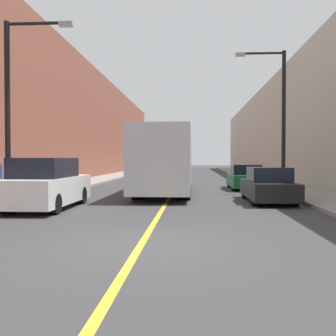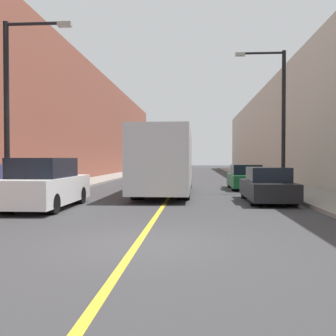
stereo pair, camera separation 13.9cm
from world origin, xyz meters
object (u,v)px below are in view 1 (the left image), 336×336
object	(u,v)px
street_lamp_left	(14,99)
street_lamp_right	(279,111)
car_right_near	(268,186)
parked_suv_left	(47,185)
car_right_mid	(245,178)
bus	(166,160)

from	to	relation	value
street_lamp_left	street_lamp_right	distance (m)	12.65
car_right_near	street_lamp_right	world-z (taller)	street_lamp_right
parked_suv_left	car_right_mid	bearing A→B (deg)	48.77
bus	parked_suv_left	distance (m)	7.82
street_lamp_left	parked_suv_left	bearing A→B (deg)	-7.31
bus	street_lamp_right	distance (m)	6.30
bus	parked_suv_left	bearing A→B (deg)	-120.01
car_right_mid	car_right_near	bearing A→B (deg)	-89.72
parked_suv_left	bus	bearing A→B (deg)	59.99
bus	street_lamp_left	bearing A→B (deg)	-128.12
bus	street_lamp_left	size ratio (longest dim) A/B	1.67
parked_suv_left	car_right_mid	world-z (taller)	parked_suv_left
parked_suv_left	car_right_near	world-z (taller)	parked_suv_left
bus	parked_suv_left	xyz separation A→B (m)	(-3.89, -6.73, -0.89)
street_lamp_left	car_right_near	bearing A→B (deg)	14.51
car_right_mid	bus	bearing A→B (deg)	-147.86
bus	street_lamp_right	world-z (taller)	street_lamp_right
street_lamp_right	street_lamp_left	bearing A→B (deg)	-149.79
car_right_mid	parked_suv_left	bearing A→B (deg)	-131.23
street_lamp_left	street_lamp_right	bearing A→B (deg)	30.21
car_right_near	street_lamp_right	distance (m)	5.42
bus	street_lamp_right	size ratio (longest dim) A/B	1.56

